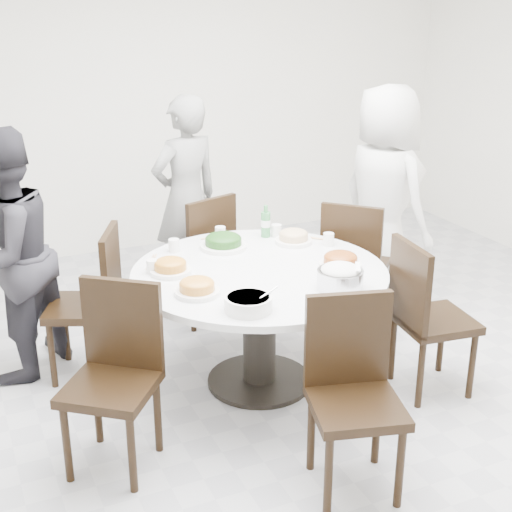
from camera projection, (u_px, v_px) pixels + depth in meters
name	position (u px, v px, depth m)	size (l,w,h in m)	color
floor	(304.00, 394.00, 4.29)	(6.00, 6.00, 0.01)	#B4B4B9
wall_back	(150.00, 96.00, 6.36)	(6.00, 0.01, 2.80)	white
dining_table	(259.00, 328.00, 4.29)	(1.50, 1.50, 0.75)	silver
chair_ne	(356.00, 263.00, 5.03)	(0.42, 0.42, 0.95)	black
chair_n	(196.00, 257.00, 5.15)	(0.42, 0.42, 0.95)	black
chair_nw	(83.00, 304.00, 4.37)	(0.42, 0.42, 0.95)	black
chair_sw	(110.00, 384.00, 3.49)	(0.42, 0.42, 0.95)	black
chair_s	(357.00, 402.00, 3.33)	(0.42, 0.42, 0.95)	black
chair_se	(435.00, 317.00, 4.20)	(0.42, 0.42, 0.95)	black
diner_right	(383.00, 199.00, 5.27)	(0.82, 0.53, 1.67)	silver
diner_middle	(186.00, 199.00, 5.43)	(0.58, 0.38, 1.58)	black
diner_left	(7.00, 257.00, 4.28)	(0.76, 0.59, 1.56)	#232127
dish_greens	(223.00, 242.00, 4.50)	(0.30, 0.30, 0.08)	white
dish_pale	(294.00, 238.00, 4.59)	(0.24, 0.24, 0.06)	white
dish_orange	(170.00, 268.00, 4.10)	(0.24, 0.24, 0.06)	white
dish_redbrown	(340.00, 262.00, 4.19)	(0.25, 0.25, 0.06)	white
dish_tofu	(197.00, 289.00, 3.81)	(0.24, 0.24, 0.06)	white
rice_bowl	(340.00, 280.00, 3.88)	(0.25, 0.25, 0.11)	silver
soup_bowl	(248.00, 303.00, 3.62)	(0.25, 0.25, 0.08)	white
beverage_bottle	(266.00, 221.00, 4.68)	(0.06, 0.06, 0.22)	#338042
tea_cups	(223.00, 233.00, 4.66)	(0.07, 0.07, 0.08)	white
chopsticks	(222.00, 235.00, 4.73)	(0.24, 0.04, 0.01)	tan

